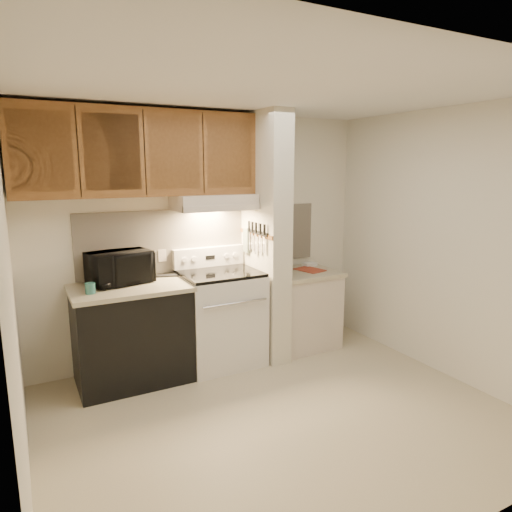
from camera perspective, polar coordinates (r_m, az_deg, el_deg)
floor at (r=3.89m, az=2.90°, el=-19.22°), size 3.60×3.60×0.00m
ceiling at (r=3.40m, az=3.33°, el=20.14°), size 3.60×3.60×0.00m
wall_back at (r=4.76m, az=-6.25°, el=2.40°), size 3.60×2.50×0.02m
wall_left at (r=2.96m, az=-28.35°, el=-4.18°), size 0.02×3.00×2.50m
wall_right at (r=4.62m, az=22.63°, el=1.33°), size 0.02×3.00×2.50m
backsplash at (r=4.75m, az=-6.19°, el=2.20°), size 2.60×0.02×0.63m
range_body at (r=4.64m, az=-4.44°, el=-7.86°), size 0.76×0.65×0.92m
oven_window at (r=4.35m, az=-2.76°, el=-8.57°), size 0.50×0.01×0.30m
oven_handle at (r=4.25m, az=-2.57°, el=-5.93°), size 0.65×0.02×0.02m
cooktop at (r=4.51m, az=-4.53°, el=-2.14°), size 0.74×0.64×0.03m
range_backguard at (r=4.74m, az=-5.93°, el=-0.08°), size 0.76×0.08×0.20m
range_display at (r=4.70m, az=-5.74°, el=-0.17°), size 0.10×0.01×0.04m
range_knob_left_outer at (r=4.61m, az=-8.94°, el=-0.49°), size 0.05×0.02×0.05m
range_knob_left_inner at (r=4.64m, az=-7.78°, el=-0.38°), size 0.05×0.02×0.05m
range_knob_right_inner at (r=4.77m, az=-3.72°, el=0.02°), size 0.05×0.02×0.05m
range_knob_right_outer at (r=4.81m, az=-2.64°, el=0.13°), size 0.05×0.02×0.05m
dishwasher_front at (r=4.41m, az=-15.19°, el=-9.62°), size 1.00×0.63×0.87m
left_countertop at (r=4.27m, az=-15.50°, el=-3.89°), size 1.04×0.67×0.04m
spoon_rest at (r=4.55m, az=-11.15°, el=-2.43°), size 0.24×0.14×0.02m
teal_jar at (r=4.10m, az=-20.02°, el=-3.82°), size 0.11×0.11×0.09m
outlet at (r=4.61m, az=-11.64°, el=0.06°), size 0.08×0.01×0.12m
microwave at (r=4.35m, az=-16.66°, el=-1.38°), size 0.61×0.48×0.30m
partition_pillar at (r=4.67m, az=1.19°, el=2.29°), size 0.22×0.70×2.50m
pillar_trim at (r=4.60m, az=-0.07°, el=2.80°), size 0.01×0.70×0.04m
knife_strip at (r=4.56m, az=0.15°, el=2.96°), size 0.02×0.42×0.04m
knife_blade_a at (r=4.42m, az=1.00°, el=1.41°), size 0.01×0.03×0.16m
knife_handle_a at (r=4.39m, az=1.08°, el=3.32°), size 0.02×0.02×0.10m
knife_blade_b at (r=4.50m, az=0.48°, el=1.44°), size 0.01×0.04×0.18m
knife_handle_b at (r=4.46m, az=0.57°, el=3.44°), size 0.02×0.02×0.10m
knife_blade_c at (r=4.58m, az=-0.04°, el=1.48°), size 0.01×0.04×0.20m
knife_handle_c at (r=4.54m, az=0.02°, el=3.58°), size 0.02×0.02×0.10m
knife_blade_d at (r=4.64m, az=-0.50°, el=1.87°), size 0.01×0.04×0.16m
knife_handle_d at (r=4.61m, az=-0.43°, el=3.69°), size 0.02×0.02×0.10m
knife_blade_e at (r=4.70m, az=-0.84°, el=1.85°), size 0.01×0.04×0.18m
knife_handle_e at (r=4.68m, az=-0.88°, el=3.80°), size 0.02×0.02×0.10m
oven_mitt at (r=4.76m, az=-1.20°, el=1.93°), size 0.03×0.10×0.24m
right_cab_base at (r=5.10m, az=5.70°, el=-6.78°), size 0.70×0.60×0.81m
right_countertop at (r=4.98m, az=5.80°, el=-2.12°), size 0.74×0.64×0.04m
red_folder at (r=5.04m, az=6.73°, el=-1.71°), size 0.28×0.34×0.01m
white_box at (r=5.24m, az=6.71°, el=-1.04°), size 0.16×0.12×0.04m
range_hood at (r=4.52m, az=-5.30°, el=6.74°), size 0.78×0.44×0.15m
hood_lip at (r=4.33m, az=-4.21°, el=5.97°), size 0.78×0.04×0.06m
upper_cabinets at (r=4.33m, az=-14.30°, el=12.36°), size 2.18×0.33×0.77m
cab_door_a at (r=4.05m, az=-25.26°, el=11.78°), size 0.46×0.01×0.63m
cab_gap_a at (r=4.07m, az=-21.36°, el=12.06°), size 0.01×0.01×0.73m
cab_door_b at (r=4.12m, az=-17.51°, el=12.28°), size 0.46×0.01×0.63m
cab_gap_b at (r=4.18m, az=-13.75°, el=12.44°), size 0.01×0.01×0.73m
cab_door_c at (r=4.25m, az=-10.12°, el=12.55°), size 0.46×0.01×0.63m
cab_gap_c at (r=4.35m, az=-6.61°, el=12.61°), size 0.01×0.01×0.73m
cab_door_d at (r=4.45m, az=-3.27°, el=12.63°), size 0.46×0.01×0.63m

